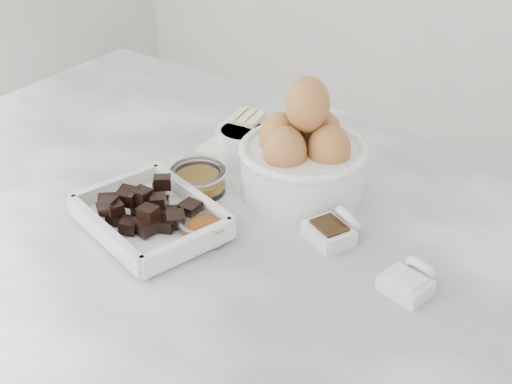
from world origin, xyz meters
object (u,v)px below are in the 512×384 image
honey_bowl (198,180)px  salt_spoon (409,281)px  zest_bowl (204,227)px  chocolate_dish (150,214)px  egg_bowl (303,156)px  vanilla_spoon (334,229)px  butter_plate (254,139)px  sugar_ramekin (243,143)px

honey_bowl → salt_spoon: (0.35, -0.03, -0.00)m
salt_spoon → zest_bowl: bearing=-168.1°
chocolate_dish → zest_bowl: (0.07, 0.02, -0.01)m
egg_bowl → zest_bowl: 0.18m
chocolate_dish → vanilla_spoon: size_ratio=2.61×
chocolate_dish → honey_bowl: size_ratio=2.73×
butter_plate → egg_bowl: size_ratio=0.82×
zest_bowl → vanilla_spoon: size_ratio=0.81×
sugar_ramekin → egg_bowl: (0.13, -0.03, 0.03)m
sugar_ramekin → zest_bowl: size_ratio=1.20×
chocolate_dish → sugar_ramekin: chocolate_dish is taller
sugar_ramekin → zest_bowl: (0.09, -0.20, -0.01)m
zest_bowl → honey_bowl: bearing=132.8°
egg_bowl → salt_spoon: 0.26m
sugar_ramekin → salt_spoon: bearing=-22.9°
zest_bowl → salt_spoon: size_ratio=0.95×
honey_bowl → zest_bowl: honey_bowl is taller
chocolate_dish → zest_bowl: 0.08m
honey_bowl → salt_spoon: bearing=-5.2°
honey_bowl → zest_bowl: size_ratio=1.18×
vanilla_spoon → salt_spoon: vanilla_spoon is taller
butter_plate → sugar_ramekin: (0.00, -0.04, 0.01)m
butter_plate → egg_bowl: egg_bowl is taller
butter_plate → honey_bowl: (0.01, -0.15, -0.00)m
chocolate_dish → vanilla_spoon: chocolate_dish is taller
honey_bowl → chocolate_dish: bearing=-85.5°
sugar_ramekin → salt_spoon: (0.35, -0.15, -0.01)m
honey_bowl → salt_spoon: salt_spoon is taller
honey_bowl → vanilla_spoon: 0.22m
sugar_ramekin → honey_bowl: (0.00, -0.12, -0.01)m
butter_plate → salt_spoon: butter_plate is taller
honey_bowl → egg_bowl: bearing=35.1°
honey_bowl → salt_spoon: size_ratio=1.12×
honey_bowl → vanilla_spoon: vanilla_spoon is taller
salt_spoon → egg_bowl: bearing=151.9°
zest_bowl → egg_bowl: bearing=76.3°
butter_plate → sugar_ramekin: 0.04m
egg_bowl → vanilla_spoon: bearing=-39.0°
sugar_ramekin → honey_bowl: 0.12m
butter_plate → egg_bowl: 0.15m
sugar_ramekin → vanilla_spoon: 0.25m
chocolate_dish → zest_bowl: chocolate_dish is taller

